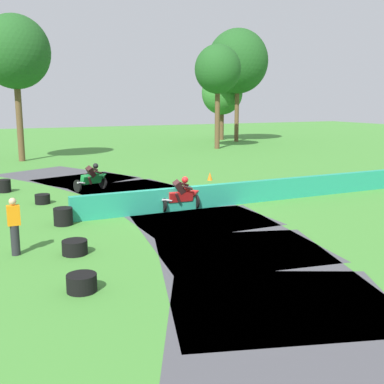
% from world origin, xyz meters
% --- Properties ---
extents(ground_plane, '(120.00, 120.00, 0.00)m').
position_xyz_m(ground_plane, '(0.00, 0.00, 0.00)').
color(ground_plane, '#428433').
extents(track_asphalt, '(9.05, 29.76, 0.01)m').
position_xyz_m(track_asphalt, '(-1.10, -0.01, 0.00)').
color(track_asphalt, '#47474C').
rests_on(track_asphalt, ground).
extents(safety_barrier, '(18.44, 0.54, 0.90)m').
position_xyz_m(safety_barrier, '(4.88, 0.06, 0.45)').
color(safety_barrier, '#239375').
rests_on(safety_barrier, ground).
extents(motorcycle_lead_red, '(1.68, 0.78, 1.43)m').
position_xyz_m(motorcycle_lead_red, '(0.00, -0.11, 0.65)').
color(motorcycle_lead_red, black).
rests_on(motorcycle_lead_red, ground).
extents(motorcycle_chase_green, '(1.74, 1.19, 1.42)m').
position_xyz_m(motorcycle_chase_green, '(-2.17, 5.51, 0.63)').
color(motorcycle_chase_green, black).
rests_on(motorcycle_chase_green, ground).
extents(tire_stack_near, '(0.68, 0.68, 0.40)m').
position_xyz_m(tire_stack_near, '(-5.31, -6.52, 0.20)').
color(tire_stack_near, black).
rests_on(tire_stack_near, ground).
extents(tire_stack_mid_a, '(0.71, 0.71, 0.40)m').
position_xyz_m(tire_stack_mid_a, '(-4.91, -3.79, 0.20)').
color(tire_stack_mid_a, black).
rests_on(tire_stack_mid_a, ground).
extents(tire_stack_mid_b, '(0.65, 0.65, 0.60)m').
position_xyz_m(tire_stack_mid_b, '(-4.62, -0.40, 0.30)').
color(tire_stack_mid_b, black).
rests_on(tire_stack_mid_b, ground).
extents(tire_stack_far, '(0.62, 0.62, 0.40)m').
position_xyz_m(tire_stack_far, '(-4.79, 3.46, 0.20)').
color(tire_stack_far, black).
rests_on(tire_stack_far, ground).
extents(tire_stack_extra_a, '(0.59, 0.59, 0.60)m').
position_xyz_m(tire_stack_extra_a, '(-6.05, 6.83, 0.30)').
color(tire_stack_extra_a, black).
rests_on(tire_stack_extra_a, ground).
extents(track_marshal, '(0.34, 0.24, 1.63)m').
position_xyz_m(track_marshal, '(-6.42, -3.16, 0.82)').
color(track_marshal, '#232328').
rests_on(track_marshal, ground).
extents(traffic_cone, '(0.28, 0.28, 0.44)m').
position_xyz_m(traffic_cone, '(4.24, 5.79, 0.22)').
color(traffic_cone, orange).
rests_on(traffic_cone, ground).
extents(tree_far_left, '(3.99, 3.99, 8.96)m').
position_xyz_m(tree_far_left, '(12.55, 20.67, 6.81)').
color(tree_far_left, brown).
rests_on(tree_far_left, ground).
extents(tree_far_right, '(6.13, 6.13, 11.31)m').
position_xyz_m(tree_far_right, '(17.85, 26.39, 8.07)').
color(tree_far_right, brown).
rests_on(tree_far_right, ground).
extents(tree_mid_rise, '(4.35, 4.35, 7.27)m').
position_xyz_m(tree_mid_rise, '(17.50, 28.95, 4.96)').
color(tree_mid_rise, brown).
rests_on(tree_mid_rise, ground).
extents(tree_behind_barrier, '(4.75, 4.75, 9.97)m').
position_xyz_m(tree_behind_barrier, '(-4.08, 18.74, 7.43)').
color(tree_behind_barrier, brown).
rests_on(tree_behind_barrier, ground).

